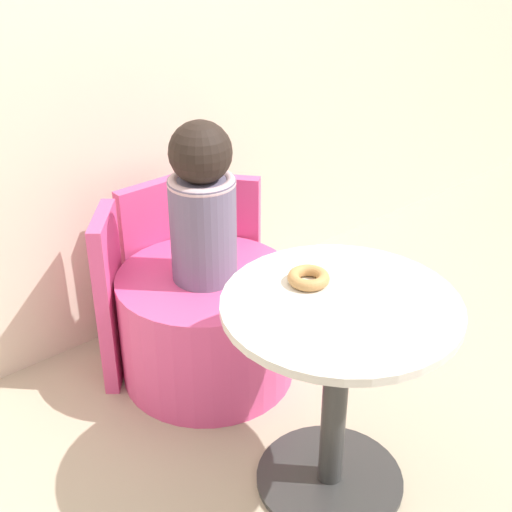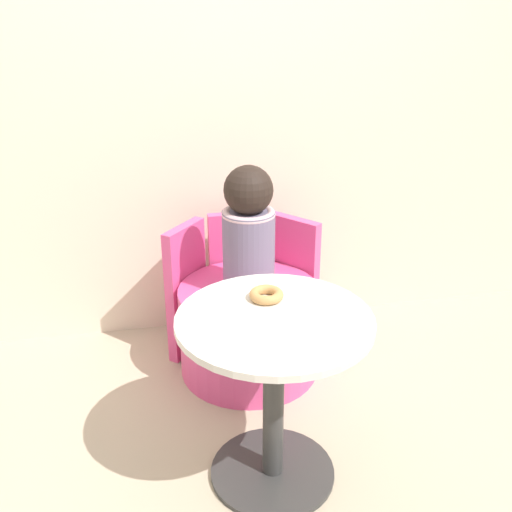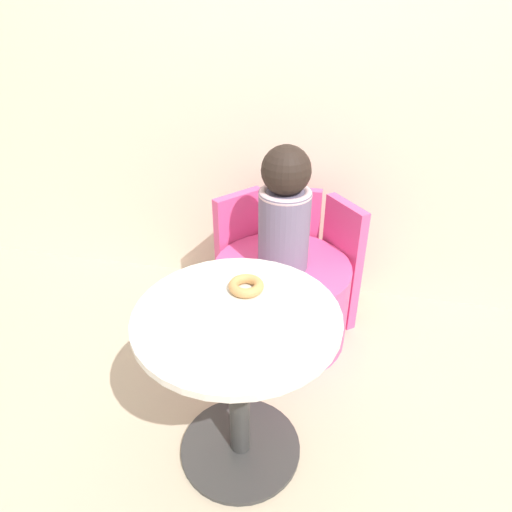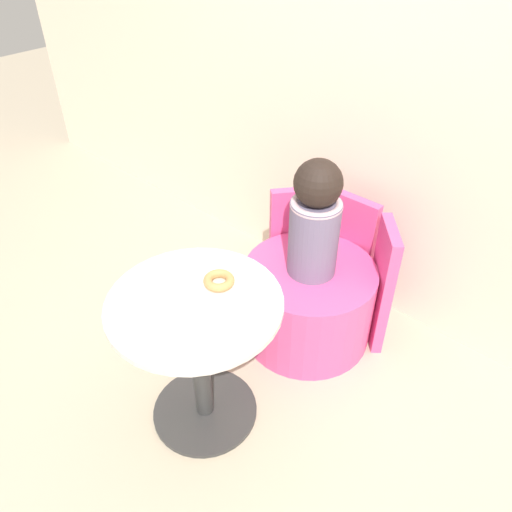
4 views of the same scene
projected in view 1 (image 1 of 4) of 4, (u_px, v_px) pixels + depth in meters
name	position (u px, v px, depth m)	size (l,w,h in m)	color
ground_plane	(332.00, 462.00, 2.29)	(12.00, 12.00, 0.00)	#B7A88E
back_wall	(117.00, 25.00, 2.47)	(6.00, 0.06, 2.40)	beige
round_table	(337.00, 364.00, 2.01)	(0.66, 0.66, 0.66)	#333333
tub_chair	(207.00, 325.00, 2.61)	(0.64, 0.64, 0.42)	#E54C8C
booth_backrest	(165.00, 270.00, 2.72)	(0.74, 0.27, 0.66)	#E54C8C
child_figure	(202.00, 204.00, 2.37)	(0.23, 0.23, 0.57)	slate
donut	(309.00, 278.00, 1.98)	(0.12, 0.12, 0.03)	tan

